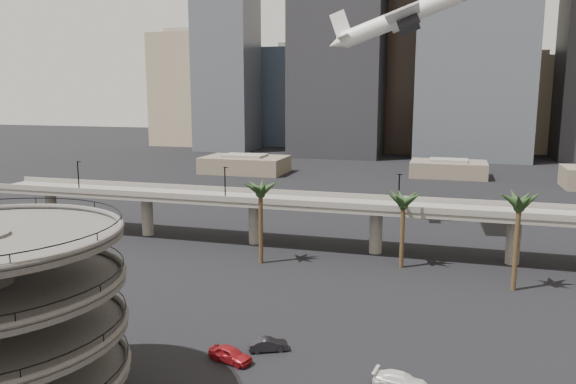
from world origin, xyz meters
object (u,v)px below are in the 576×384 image
(car_b, at_px, (268,345))
(overpass, at_px, (314,207))
(airborne_jet, at_px, (408,16))
(car_c, at_px, (401,381))
(car_a, at_px, (230,354))

(car_b, bearing_deg, overpass, -18.87)
(airborne_jet, height_order, car_c, airborne_jet)
(car_a, distance_m, car_b, 4.55)
(overpass, bearing_deg, airborne_jet, 51.98)
(airborne_jet, bearing_deg, car_a, -103.49)
(car_c, bearing_deg, car_a, 96.92)
(car_a, xyz_separation_m, car_b, (2.96, 3.45, -0.11))
(car_a, bearing_deg, airborne_jet, 5.49)
(overpass, relative_size, car_b, 30.47)
(airborne_jet, relative_size, car_c, 5.93)
(car_b, relative_size, car_c, 0.82)
(airborne_jet, bearing_deg, car_b, -101.26)
(airborne_jet, xyz_separation_m, car_c, (5.74, -61.70, -40.66))
(car_c, bearing_deg, airborne_jet, 13.71)
(overpass, relative_size, car_a, 27.28)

